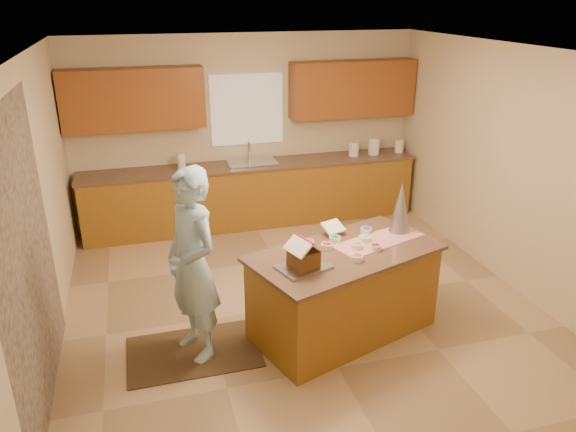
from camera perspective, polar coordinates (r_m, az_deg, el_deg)
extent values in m
plane|color=tan|center=(6.17, 1.42, -9.21)|extent=(5.50, 5.50, 0.00)
plane|color=silver|center=(5.30, 1.70, 16.59)|extent=(5.50, 5.50, 0.00)
plane|color=beige|center=(8.16, -4.26, 8.87)|extent=(5.50, 5.50, 0.00)
plane|color=beige|center=(3.34, 16.02, -12.69)|extent=(5.50, 5.50, 0.00)
plane|color=beige|center=(5.44, -24.47, 0.06)|extent=(5.50, 5.50, 0.00)
plane|color=beige|center=(6.74, 22.36, 4.41)|extent=(5.50, 5.50, 0.00)
plane|color=gray|center=(4.75, -25.22, -4.52)|extent=(0.00, 2.50, 2.50)
cube|color=white|center=(8.06, -4.27, 10.90)|extent=(1.05, 0.03, 1.00)
cube|color=#935C1E|center=(8.13, -3.64, 2.16)|extent=(4.80, 0.60, 0.88)
cube|color=brown|center=(7.99, -3.72, 5.26)|extent=(4.85, 0.63, 0.04)
cube|color=#955920|center=(7.71, -15.66, 11.54)|extent=(1.85, 0.35, 0.80)
cube|color=#955920|center=(8.33, 6.67, 12.92)|extent=(1.85, 0.35, 0.80)
cube|color=silver|center=(7.99, -3.72, 5.19)|extent=(0.70, 0.45, 0.12)
cylinder|color=silver|center=(8.11, -4.03, 6.70)|extent=(0.03, 0.03, 0.28)
cube|color=#935C1E|center=(5.56, 5.76, -8.01)|extent=(1.95, 1.40, 0.86)
cube|color=brown|center=(5.35, 5.95, -3.83)|extent=(2.05, 1.50, 0.04)
cube|color=#A80C12|center=(5.61, 9.38, -2.47)|extent=(1.04, 0.65, 0.01)
cube|color=silver|center=(5.00, 1.60, -5.27)|extent=(0.53, 0.46, 0.02)
cube|color=white|center=(5.65, 4.69, -1.13)|extent=(0.26, 0.23, 0.09)
cone|color=silver|center=(5.76, 11.54, 0.88)|extent=(0.27, 0.27, 0.54)
cube|color=black|center=(5.53, -9.72, -13.65)|extent=(1.24, 0.81, 0.01)
imported|color=#A9D4F0|center=(5.06, -9.83, -5.05)|extent=(0.67, 0.79, 1.83)
cylinder|color=white|center=(8.41, 6.81, 6.90)|extent=(0.15, 0.15, 0.21)
cylinder|color=white|center=(8.53, 8.86, 7.14)|extent=(0.17, 0.17, 0.25)
cylinder|color=white|center=(8.72, 11.39, 7.10)|extent=(0.13, 0.13, 0.19)
cylinder|color=white|center=(7.81, -10.95, 5.55)|extent=(0.11, 0.11, 0.23)
cube|color=#5B3418|center=(4.96, 1.61, -4.34)|extent=(0.28, 0.29, 0.16)
cube|color=white|center=(4.87, 1.03, -3.13)|extent=(0.22, 0.31, 0.12)
cube|color=white|center=(4.93, 2.21, -2.78)|extent=(0.22, 0.31, 0.12)
cylinder|color=red|center=(4.88, 1.63, -2.36)|extent=(0.11, 0.27, 0.02)
cylinder|color=yellow|center=(5.40, 7.10, -3.10)|extent=(0.12, 0.12, 0.05)
cylinder|color=red|center=(5.40, 9.00, -3.21)|extent=(0.12, 0.12, 0.05)
cylinder|color=white|center=(5.56, 7.92, -2.35)|extent=(0.12, 0.12, 0.05)
cylinder|color=#96328B|center=(5.41, 2.07, -2.85)|extent=(0.12, 0.12, 0.05)
cylinder|color=blue|center=(5.76, 8.06, -1.49)|extent=(0.12, 0.12, 0.05)
cylinder|color=#E06A8D|center=(5.16, 7.12, -4.31)|extent=(0.12, 0.12, 0.05)
cylinder|color=red|center=(5.36, 4.03, -3.13)|extent=(0.12, 0.12, 0.05)
cylinder|color=green|center=(5.52, 4.86, -2.40)|extent=(0.12, 0.12, 0.05)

